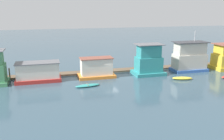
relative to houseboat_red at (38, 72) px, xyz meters
The scene contains 11 objects.
ground_plane 12.12m from the houseboat_red, ahead, with size 200.00×200.00×0.00m, color #385160.
dock_walkway 12.47m from the houseboat_red, 14.11° to the left, with size 59.60×2.11×0.30m, color brown.
houseboat_red is the anchor object (origin of this frame).
houseboat_orange 9.58m from the houseboat_red, ahead, with size 6.22×3.39×3.41m.
houseboat_teal 18.93m from the houseboat_red, ahead, with size 5.45×4.00×5.47m.
houseboat_blue 27.35m from the houseboat_red, ahead, with size 6.54×3.48×7.53m.
dinghy_teal 8.81m from the houseboat_red, 33.87° to the right, with size 3.91×1.58×0.35m.
dinghy_yellow 23.69m from the houseboat_red, 12.59° to the right, with size 3.51×1.90×0.48m.
mooring_post_near_left 4.90m from the houseboat_red, 159.37° to the left, with size 0.21×0.21×2.03m, color brown.
mooring_post_far_right 28.68m from the houseboat_red, ahead, with size 0.26×0.26×1.95m, color brown.
mooring_post_near_right 2.41m from the houseboat_red, 130.88° to the left, with size 0.30×0.30×1.48m, color brown.
Camera 1 is at (-10.39, -40.41, 11.75)m, focal length 40.00 mm.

